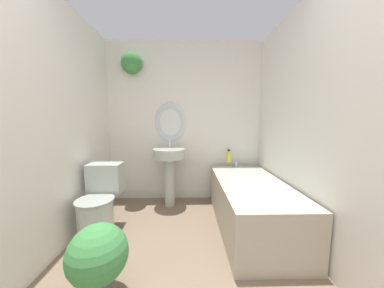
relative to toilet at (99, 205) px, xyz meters
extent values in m
cube|color=silver|center=(0.91, 1.01, 0.86)|extent=(2.43, 0.06, 2.40)
ellipsoid|color=silver|center=(0.68, 0.97, 0.87)|extent=(0.45, 0.02, 0.58)
ellipsoid|color=silver|center=(0.68, 0.96, 0.87)|extent=(0.41, 0.01, 0.54)
cylinder|color=#47474C|center=(0.15, 0.89, 1.77)|extent=(0.13, 0.13, 0.07)
sphere|color=#3D8442|center=(0.15, 0.89, 1.71)|extent=(0.30, 0.30, 0.30)
cube|color=silver|center=(-0.28, -0.28, 0.86)|extent=(0.06, 2.65, 2.40)
cube|color=silver|center=(2.09, -0.28, 0.86)|extent=(0.06, 2.65, 2.40)
cylinder|color=#B2BCB2|center=(0.00, -0.09, -0.13)|extent=(0.35, 0.35, 0.41)
cylinder|color=#97A097|center=(0.00, -0.09, 0.09)|extent=(0.38, 0.38, 0.02)
cube|color=#B2BCB2|center=(0.00, 0.19, 0.24)|extent=(0.37, 0.21, 0.33)
cylinder|color=#B2BCB2|center=(0.68, 0.71, 0.01)|extent=(0.15, 0.15, 0.70)
cylinder|color=#B2BCB2|center=(0.68, 0.71, 0.43)|extent=(0.46, 0.46, 0.13)
cylinder|color=silver|center=(0.68, 0.84, 0.55)|extent=(0.02, 0.02, 0.10)
cube|color=#B2A893|center=(1.67, 0.15, -0.07)|extent=(0.74, 1.57, 0.54)
cube|color=#B2BCB2|center=(1.67, 0.15, 0.18)|extent=(0.64, 1.47, 0.04)
cylinder|color=silver|center=(1.67, 0.83, 0.24)|extent=(0.04, 0.04, 0.08)
cylinder|color=gold|center=(1.56, 0.84, 0.36)|extent=(0.07, 0.07, 0.16)
cylinder|color=black|center=(1.56, 0.84, 0.46)|extent=(0.04, 0.04, 0.02)
cylinder|color=#47474C|center=(0.34, -0.78, -0.25)|extent=(0.20, 0.20, 0.17)
sphere|color=#3D8442|center=(0.34, -0.78, 0.00)|extent=(0.40, 0.40, 0.40)
camera|label=1|loc=(0.95, -1.99, 0.90)|focal=18.00mm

